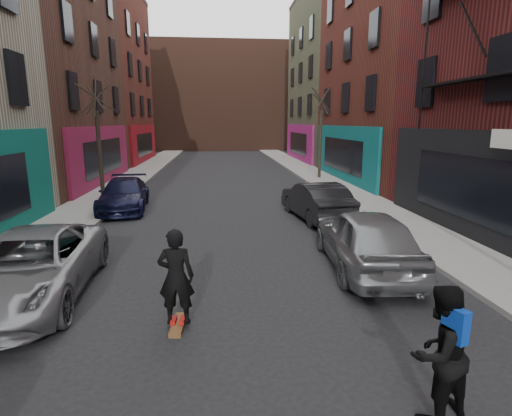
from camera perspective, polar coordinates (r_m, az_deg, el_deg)
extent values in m
cube|color=gray|center=(32.70, -15.57, 5.28)|extent=(2.50, 84.00, 0.13)
cube|color=gray|center=(32.91, 6.49, 5.69)|extent=(2.50, 84.00, 0.13)
cube|color=#47281E|center=(58.09, -5.13, 15.34)|extent=(40.00, 10.00, 14.00)
imported|color=gray|center=(9.88, -29.67, -7.25)|extent=(2.67, 5.29, 1.44)
imported|color=black|center=(18.15, -18.33, 1.83)|extent=(2.30, 4.79, 1.35)
imported|color=gray|center=(10.64, 15.38, -4.26)|extent=(2.23, 4.85, 1.61)
imported|color=black|center=(15.79, 8.57, 1.07)|extent=(2.11, 4.60, 1.46)
cube|color=brown|center=(7.85, -11.05, -16.05)|extent=(0.27, 0.81, 0.10)
imported|color=black|center=(7.45, -11.35, -9.60)|extent=(0.68, 0.47, 1.80)
imported|color=black|center=(5.80, 24.70, -18.29)|extent=(1.05, 0.93, 1.80)
cube|color=#0B34A2|center=(5.48, 26.61, -14.65)|extent=(0.23, 0.33, 0.42)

